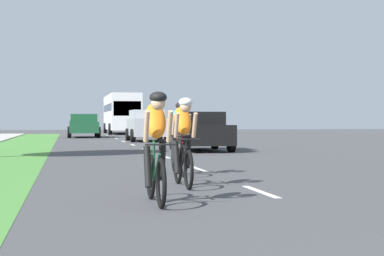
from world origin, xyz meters
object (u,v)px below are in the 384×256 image
(pickup_dark_green, at_px, (84,126))
(suv_silver, at_px, (147,125))
(bus_white, at_px, (121,112))
(cyclist_trailing, at_px, (183,141))
(cyclist_distant, at_px, (179,138))
(cyclist_lead, at_px, (156,147))
(sedan_black, at_px, (201,131))

(pickup_dark_green, bearing_deg, suv_silver, -69.58)
(suv_silver, distance_m, pickup_dark_green, 9.60)
(suv_silver, distance_m, bus_white, 21.03)
(cyclist_trailing, bearing_deg, cyclist_distant, 81.48)
(cyclist_lead, xyz_separation_m, cyclist_trailing, (0.80, 2.16, 0.00))
(cyclist_trailing, relative_size, suv_silver, 0.37)
(cyclist_trailing, relative_size, sedan_black, 0.40)
(cyclist_lead, xyz_separation_m, pickup_dark_green, (-0.08, 35.68, 0.02))
(cyclist_lead, relative_size, pickup_dark_green, 0.34)
(cyclist_trailing, relative_size, cyclist_distant, 1.00)
(cyclist_lead, xyz_separation_m, bus_white, (3.60, 47.68, 1.17))
(cyclist_trailing, height_order, pickup_dark_green, pickup_dark_green)
(cyclist_lead, bearing_deg, cyclist_distant, 75.70)
(cyclist_distant, bearing_deg, sedan_black, 75.37)
(cyclist_trailing, xyz_separation_m, cyclist_distant, (0.35, 2.36, 0.00))
(cyclist_trailing, bearing_deg, sedan_black, 76.46)
(cyclist_lead, height_order, suv_silver, suv_silver)
(cyclist_lead, xyz_separation_m, cyclist_distant, (1.15, 4.52, 0.00))
(bus_white, bearing_deg, suv_silver, -90.92)
(cyclist_trailing, bearing_deg, pickup_dark_green, 91.51)
(pickup_dark_green, xyz_separation_m, bus_white, (3.69, 12.00, 1.15))
(sedan_black, bearing_deg, cyclist_lead, -104.53)
(cyclist_trailing, height_order, suv_silver, suv_silver)
(bus_white, bearing_deg, cyclist_distant, -93.25)
(sedan_black, bearing_deg, cyclist_distant, -104.63)
(cyclist_trailing, bearing_deg, bus_white, 86.47)
(cyclist_distant, relative_size, suv_silver, 0.37)
(cyclist_lead, bearing_deg, cyclist_trailing, 69.71)
(cyclist_distant, distance_m, bus_white, 43.25)
(cyclist_lead, height_order, cyclist_distant, same)
(suv_silver, relative_size, bus_white, 0.41)
(cyclist_lead, xyz_separation_m, suv_silver, (3.27, 26.68, 0.14))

